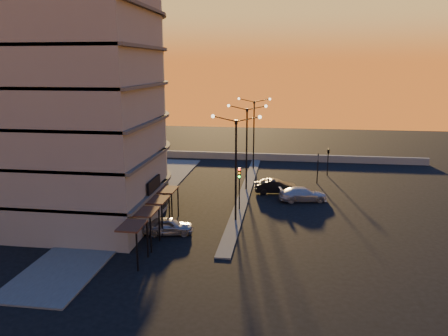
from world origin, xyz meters
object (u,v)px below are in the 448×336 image
traffic_light_main (239,182)px  car_wagon (303,194)px  car_sedan (276,186)px  car_hatchback (168,226)px  streetlamp_mid (247,141)px

traffic_light_main → car_wagon: traffic_light_main is taller
car_sedan → car_hatchback: bearing=138.0°
car_hatchback → car_wagon: bearing=-57.2°
traffic_light_main → car_wagon: size_ratio=0.86×
streetlamp_mid → car_hatchback: 15.56m
traffic_light_main → car_hatchback: bearing=-127.4°
car_sedan → streetlamp_mid: bearing=68.7°
streetlamp_mid → car_wagon: 8.44m
car_sedan → traffic_light_main: bearing=143.6°
car_wagon → car_hatchback: bearing=121.0°
streetlamp_mid → car_hatchback: bearing=-110.3°
streetlamp_mid → car_sedan: (3.29, -0.69, -4.84)m
car_hatchback → car_wagon: size_ratio=0.84×
traffic_light_main → car_hatchback: (-5.14, -6.72, -2.18)m
car_hatchback → streetlamp_mid: bearing=-31.1°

